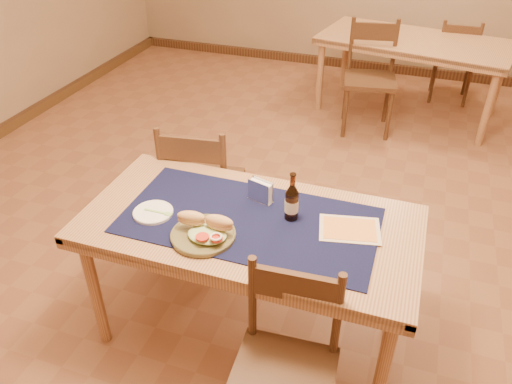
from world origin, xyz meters
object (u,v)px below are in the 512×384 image
(main_table, at_px, (249,234))
(chair_main_far, at_px, (202,185))
(chair_main_near, at_px, (285,368))
(beer_bottle, at_px, (292,202))
(napkin_holder, at_px, (260,191))
(back_table, at_px, (414,48))
(sandwich_plate, at_px, (205,231))

(main_table, xyz_separation_m, chair_main_far, (-0.51, 0.56, -0.18))
(chair_main_near, relative_size, beer_bottle, 3.61)
(chair_main_far, xyz_separation_m, beer_bottle, (0.70, -0.48, 0.36))
(chair_main_near, bearing_deg, napkin_holder, 115.93)
(main_table, height_order, chair_main_near, chair_main_near)
(back_table, distance_m, beer_bottle, 3.11)
(chair_main_near, height_order, sandwich_plate, chair_main_near)
(sandwich_plate, relative_size, napkin_holder, 2.14)
(chair_main_far, bearing_deg, back_table, 67.94)
(napkin_holder, bearing_deg, chair_main_near, -64.07)
(main_table, distance_m, chair_main_near, 0.66)
(chair_main_far, relative_size, beer_bottle, 3.83)
(chair_main_far, xyz_separation_m, chair_main_near, (0.85, -1.09, -0.03))
(main_table, distance_m, chair_main_far, 0.78)
(back_table, distance_m, napkin_holder, 3.04)
(back_table, relative_size, chair_main_far, 1.98)
(back_table, relative_size, chair_main_near, 2.10)
(chair_main_far, distance_m, napkin_holder, 0.72)
(chair_main_near, relative_size, napkin_holder, 6.43)
(chair_main_near, height_order, napkin_holder, chair_main_near)
(main_table, bearing_deg, napkin_holder, 90.05)
(main_table, distance_m, beer_bottle, 0.27)
(chair_main_near, height_order, beer_bottle, beer_bottle)
(main_table, height_order, sandwich_plate, sandwich_plate)
(chair_main_near, xyz_separation_m, napkin_holder, (-0.34, 0.69, 0.35))
(napkin_holder, bearing_deg, chair_main_far, 142.46)
(back_table, bearing_deg, main_table, -99.70)
(napkin_holder, bearing_deg, beer_bottle, -26.10)
(chair_main_near, relative_size, sandwich_plate, 3.00)
(chair_main_far, distance_m, beer_bottle, 0.92)
(sandwich_plate, xyz_separation_m, beer_bottle, (0.33, 0.26, 0.06))
(chair_main_near, xyz_separation_m, beer_bottle, (-0.15, 0.60, 0.38))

